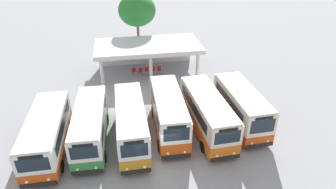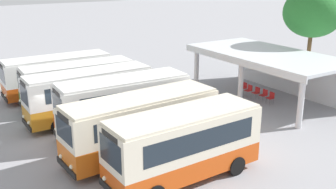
{
  "view_description": "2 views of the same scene",
  "coord_description": "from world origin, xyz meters",
  "px_view_note": "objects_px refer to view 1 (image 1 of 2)",
  "views": [
    {
      "loc": [
        -1.98,
        -15.74,
        14.38
      ],
      "look_at": [
        1.67,
        4.95,
        2.37
      ],
      "focal_mm": 30.91,
      "sensor_mm": 36.0,
      "label": 1
    },
    {
      "loc": [
        20.5,
        -6.07,
        9.04
      ],
      "look_at": [
        0.59,
        6.61,
        1.53
      ],
      "focal_mm": 42.28,
      "sensor_mm": 36.0,
      "label": 2
    }
  ],
  "objects_px": {
    "city_bus_far_end_green": "(241,106)",
    "city_bus_fifth_blue": "(207,113)",
    "city_bus_fourth_amber": "(169,112)",
    "city_bus_middle_cream": "(131,122)",
    "waiting_chair_end_by_column": "(134,71)",
    "waiting_chair_second_from_end": "(140,71)",
    "waiting_chair_middle_seat": "(147,70)",
    "waiting_chair_fourth_seat": "(153,69)",
    "waiting_chair_fifth_seat": "(159,69)",
    "city_bus_nearest_orange": "(47,133)",
    "city_bus_second_in_row": "(90,125)"
  },
  "relations": [
    {
      "from": "city_bus_far_end_green",
      "to": "waiting_chair_fourth_seat",
      "type": "xyz_separation_m",
      "value": [
        -5.93,
        11.08,
        -1.24
      ]
    },
    {
      "from": "city_bus_nearest_orange",
      "to": "city_bus_middle_cream",
      "type": "bearing_deg",
      "value": 0.71
    },
    {
      "from": "waiting_chair_middle_seat",
      "to": "waiting_chair_fourth_seat",
      "type": "relative_size",
      "value": 1.0
    },
    {
      "from": "city_bus_far_end_green",
      "to": "waiting_chair_middle_seat",
      "type": "height_order",
      "value": "city_bus_far_end_green"
    },
    {
      "from": "city_bus_nearest_orange",
      "to": "waiting_chair_middle_seat",
      "type": "relative_size",
      "value": 9.14
    },
    {
      "from": "waiting_chair_middle_seat",
      "to": "city_bus_middle_cream",
      "type": "bearing_deg",
      "value": -101.74
    },
    {
      "from": "city_bus_middle_cream",
      "to": "waiting_chair_second_from_end",
      "type": "height_order",
      "value": "city_bus_middle_cream"
    },
    {
      "from": "city_bus_middle_cream",
      "to": "waiting_chair_middle_seat",
      "type": "xyz_separation_m",
      "value": [
        2.45,
        11.78,
        -1.23
      ]
    },
    {
      "from": "city_bus_nearest_orange",
      "to": "city_bus_fifth_blue",
      "type": "height_order",
      "value": "city_bus_fifth_blue"
    },
    {
      "from": "city_bus_far_end_green",
      "to": "city_bus_fifth_blue",
      "type": "bearing_deg",
      "value": -171.87
    },
    {
      "from": "city_bus_nearest_orange",
      "to": "city_bus_middle_cream",
      "type": "xyz_separation_m",
      "value": [
        6.06,
        0.07,
        0.1
      ]
    },
    {
      "from": "city_bus_middle_cream",
      "to": "waiting_chair_end_by_column",
      "type": "height_order",
      "value": "city_bus_middle_cream"
    },
    {
      "from": "waiting_chair_end_by_column",
      "to": "waiting_chair_middle_seat",
      "type": "distance_m",
      "value": 1.43
    },
    {
      "from": "waiting_chair_end_by_column",
      "to": "waiting_chair_second_from_end",
      "type": "xyz_separation_m",
      "value": [
        0.71,
        -0.15,
        0.0
      ]
    },
    {
      "from": "city_bus_nearest_orange",
      "to": "city_bus_fourth_amber",
      "type": "xyz_separation_m",
      "value": [
        9.09,
        0.9,
        0.16
      ]
    },
    {
      "from": "city_bus_middle_cream",
      "to": "waiting_chair_end_by_column",
      "type": "distance_m",
      "value": 11.98
    },
    {
      "from": "city_bus_far_end_green",
      "to": "waiting_chair_end_by_column",
      "type": "relative_size",
      "value": 8.46
    },
    {
      "from": "city_bus_second_in_row",
      "to": "waiting_chair_fifth_seat",
      "type": "distance_m",
      "value": 13.34
    },
    {
      "from": "waiting_chair_fifth_seat",
      "to": "waiting_chair_second_from_end",
      "type": "bearing_deg",
      "value": -179.17
    },
    {
      "from": "city_bus_nearest_orange",
      "to": "city_bus_second_in_row",
      "type": "height_order",
      "value": "city_bus_second_in_row"
    },
    {
      "from": "waiting_chair_end_by_column",
      "to": "waiting_chair_fourth_seat",
      "type": "relative_size",
      "value": 1.0
    },
    {
      "from": "city_bus_fourth_amber",
      "to": "waiting_chair_end_by_column",
      "type": "distance_m",
      "value": 11.3
    },
    {
      "from": "city_bus_nearest_orange",
      "to": "city_bus_fourth_amber",
      "type": "height_order",
      "value": "city_bus_fourth_amber"
    },
    {
      "from": "city_bus_fifth_blue",
      "to": "city_bus_second_in_row",
      "type": "bearing_deg",
      "value": 179.48
    },
    {
      "from": "city_bus_second_in_row",
      "to": "waiting_chair_middle_seat",
      "type": "bearing_deg",
      "value": 64.3
    },
    {
      "from": "city_bus_fifth_blue",
      "to": "waiting_chair_fifth_seat",
      "type": "height_order",
      "value": "city_bus_fifth_blue"
    },
    {
      "from": "waiting_chair_second_from_end",
      "to": "city_bus_middle_cream",
      "type": "bearing_deg",
      "value": -98.42
    },
    {
      "from": "city_bus_nearest_orange",
      "to": "city_bus_fifth_blue",
      "type": "xyz_separation_m",
      "value": [
        12.12,
        0.39,
        0.1
      ]
    },
    {
      "from": "waiting_chair_fourth_seat",
      "to": "city_bus_second_in_row",
      "type": "bearing_deg",
      "value": -118.45
    },
    {
      "from": "city_bus_middle_cream",
      "to": "city_bus_far_end_green",
      "type": "height_order",
      "value": "city_bus_far_end_green"
    },
    {
      "from": "city_bus_fourth_amber",
      "to": "city_bus_second_in_row",
      "type": "bearing_deg",
      "value": -175.95
    },
    {
      "from": "city_bus_fifth_blue",
      "to": "waiting_chair_end_by_column",
      "type": "relative_size",
      "value": 9.49
    },
    {
      "from": "waiting_chair_fifth_seat",
      "to": "city_bus_second_in_row",
      "type": "bearing_deg",
      "value": -121.3
    },
    {
      "from": "city_bus_fourth_amber",
      "to": "city_bus_nearest_orange",
      "type": "bearing_deg",
      "value": -174.34
    },
    {
      "from": "city_bus_nearest_orange",
      "to": "city_bus_far_end_green",
      "type": "relative_size",
      "value": 1.08
    },
    {
      "from": "city_bus_fourth_amber",
      "to": "city_bus_middle_cream",
      "type": "bearing_deg",
      "value": -164.74
    },
    {
      "from": "city_bus_middle_cream",
      "to": "city_bus_fourth_amber",
      "type": "bearing_deg",
      "value": 15.26
    },
    {
      "from": "waiting_chair_end_by_column",
      "to": "waiting_chair_middle_seat",
      "type": "bearing_deg",
      "value": -3.54
    },
    {
      "from": "city_bus_far_end_green",
      "to": "city_bus_middle_cream",
      "type": "bearing_deg",
      "value": -175.29
    },
    {
      "from": "city_bus_fifth_blue",
      "to": "waiting_chair_end_by_column",
      "type": "xyz_separation_m",
      "value": [
        -5.04,
        11.55,
        -1.22
      ]
    },
    {
      "from": "city_bus_second_in_row",
      "to": "waiting_chair_fourth_seat",
      "type": "xyz_separation_m",
      "value": [
        6.19,
        11.43,
        -1.14
      ]
    },
    {
      "from": "city_bus_fourth_amber",
      "to": "waiting_chair_second_from_end",
      "type": "distance_m",
      "value": 11.05
    },
    {
      "from": "waiting_chair_fourth_seat",
      "to": "city_bus_nearest_orange",
      "type": "bearing_deg",
      "value": -127.77
    },
    {
      "from": "city_bus_fourth_amber",
      "to": "waiting_chair_second_from_end",
      "type": "xyz_separation_m",
      "value": [
        -1.29,
        10.9,
        -1.29
      ]
    },
    {
      "from": "city_bus_nearest_orange",
      "to": "waiting_chair_fourth_seat",
      "type": "height_order",
      "value": "city_bus_nearest_orange"
    },
    {
      "from": "waiting_chair_fifth_seat",
      "to": "waiting_chair_middle_seat",
      "type": "bearing_deg",
      "value": 178.89
    },
    {
      "from": "city_bus_second_in_row",
      "to": "city_bus_middle_cream",
      "type": "height_order",
      "value": "city_bus_middle_cream"
    },
    {
      "from": "city_bus_fifth_blue",
      "to": "waiting_chair_fourth_seat",
      "type": "height_order",
      "value": "city_bus_fifth_blue"
    },
    {
      "from": "waiting_chair_fourth_seat",
      "to": "waiting_chair_middle_seat",
      "type": "bearing_deg",
      "value": -176.35
    },
    {
      "from": "city_bus_fourth_amber",
      "to": "waiting_chair_end_by_column",
      "type": "relative_size",
      "value": 8.87
    }
  ]
}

